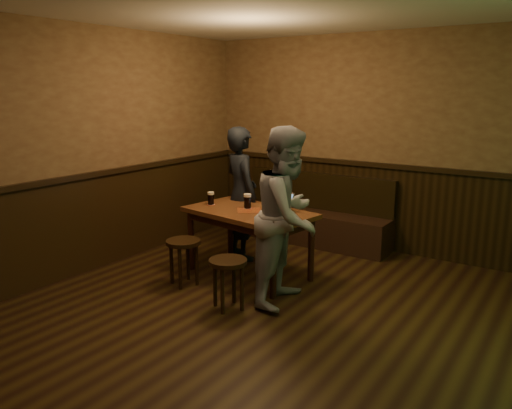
{
  "coord_description": "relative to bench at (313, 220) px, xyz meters",
  "views": [
    {
      "loc": [
        2.29,
        -3.25,
        2.08
      ],
      "look_at": [
        -0.66,
        1.1,
        0.87
      ],
      "focal_mm": 35.0,
      "sensor_mm": 36.0,
      "label": 1
    }
  ],
  "objects": [
    {
      "name": "person_grey",
      "position": [
        0.72,
        -1.92,
        0.57
      ],
      "size": [
        0.76,
        0.93,
        1.76
      ],
      "primitive_type": "imported",
      "rotation": [
        0.0,
        0.0,
        1.69
      ],
      "color": "#99999F",
      "rests_on": "ground"
    },
    {
      "name": "pint_mid",
      "position": [
        -0.07,
        -1.48,
        0.54
      ],
      "size": [
        0.11,
        0.11,
        0.17
      ],
      "color": "#9F2913",
      "rests_on": "pub_table"
    },
    {
      "name": "room",
      "position": [
        0.82,
        -2.53,
        0.89
      ],
      "size": [
        5.04,
        6.04,
        2.84
      ],
      "color": "black",
      "rests_on": "ground"
    },
    {
      "name": "menu",
      "position": [
        0.48,
        -1.76,
        0.45
      ],
      "size": [
        0.23,
        0.17,
        0.0
      ],
      "primitive_type": "cube",
      "rotation": [
        0.0,
        0.0,
        -0.07
      ],
      "color": "silver",
      "rests_on": "pub_table"
    },
    {
      "name": "stool_right",
      "position": [
        0.35,
        -2.4,
        0.09
      ],
      "size": [
        0.45,
        0.45,
        0.5
      ],
      "rotation": [
        0.0,
        0.0,
        0.25
      ],
      "color": "black",
      "rests_on": "ground"
    },
    {
      "name": "stool_left",
      "position": [
        -0.43,
        -2.18,
        0.09
      ],
      "size": [
        0.49,
        0.49,
        0.5
      ],
      "rotation": [
        0.0,
        0.0,
        0.43
      ],
      "color": "black",
      "rests_on": "ground"
    },
    {
      "name": "person_suit",
      "position": [
        -0.43,
        -1.1,
        0.52
      ],
      "size": [
        0.72,
        0.64,
        1.65
      ],
      "primitive_type": "imported",
      "rotation": [
        0.0,
        0.0,
        2.63
      ],
      "color": "black",
      "rests_on": "ground"
    },
    {
      "name": "bench",
      "position": [
        0.0,
        0.0,
        0.0
      ],
      "size": [
        2.2,
        0.5,
        0.95
      ],
      "color": "black",
      "rests_on": "ground"
    },
    {
      "name": "pint_right",
      "position": [
        0.37,
        -1.66,
        0.54
      ],
      "size": [
        0.11,
        0.11,
        0.18
      ],
      "color": "#9F2913",
      "rests_on": "pub_table"
    },
    {
      "name": "laptop",
      "position": [
        0.29,
        -1.36,
        0.51
      ],
      "size": [
        0.38,
        0.36,
        0.22
      ],
      "rotation": [
        0.0,
        0.0,
        -0.45
      ],
      "color": "silver",
      "rests_on": "pub_table"
    },
    {
      "name": "pub_table",
      "position": [
        -0.0,
        -1.55,
        0.35
      ],
      "size": [
        1.53,
        1.01,
        0.77
      ],
      "rotation": [
        0.0,
        0.0,
        -0.14
      ],
      "color": "brown",
      "rests_on": "ground"
    },
    {
      "name": "pint_left",
      "position": [
        -0.53,
        -1.57,
        0.53
      ],
      "size": [
        0.1,
        0.1,
        0.16
      ],
      "color": "#9F2913",
      "rests_on": "pub_table"
    }
  ]
}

